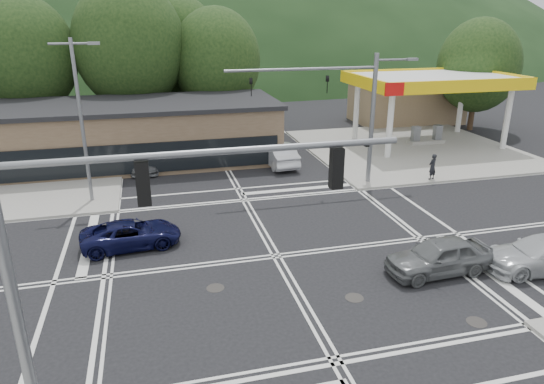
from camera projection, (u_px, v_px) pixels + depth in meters
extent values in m
plane|color=black|center=(276.00, 256.00, 21.49)|extent=(120.00, 120.00, 0.00)
cube|color=gray|center=(410.00, 148.00, 38.61)|extent=(16.00, 16.00, 0.15)
cylinder|color=silver|center=(390.00, 126.00, 35.26)|extent=(0.44, 0.44, 5.00)
cylinder|color=silver|center=(356.00, 111.00, 40.72)|extent=(0.44, 0.44, 5.00)
cylinder|color=silver|center=(507.00, 119.00, 37.59)|extent=(0.44, 0.44, 5.00)
cylinder|color=silver|center=(461.00, 106.00, 43.05)|extent=(0.44, 0.44, 5.00)
cube|color=silver|center=(433.00, 80.00, 38.19)|extent=(12.00, 8.00, 0.60)
cube|color=yellow|center=(463.00, 86.00, 34.55)|extent=(12.20, 0.25, 0.90)
cube|color=yellow|center=(407.00, 74.00, 41.83)|extent=(12.20, 0.25, 0.90)
cube|color=yellow|center=(362.00, 82.00, 36.80)|extent=(0.25, 8.20, 0.90)
cube|color=yellow|center=(498.00, 77.00, 39.59)|extent=(0.25, 8.20, 0.90)
cube|color=red|center=(394.00, 89.00, 33.14)|extent=(1.40, 0.12, 0.90)
cube|color=gray|center=(426.00, 142.00, 39.92)|extent=(3.00, 1.00, 0.30)
cube|color=slate|center=(416.00, 134.00, 39.45)|extent=(0.60, 0.50, 1.30)
cube|color=slate|center=(437.00, 133.00, 39.92)|extent=(0.60, 0.50, 1.30)
cube|color=#846B4F|center=(406.00, 102.00, 48.25)|extent=(10.00, 6.00, 3.80)
cube|color=brown|center=(107.00, 136.00, 34.41)|extent=(24.00, 8.00, 4.00)
ellipsoid|color=black|center=(169.00, 66.00, 103.40)|extent=(252.00, 126.00, 140.00)
cylinder|color=#382619|center=(34.00, 116.00, 39.24)|extent=(0.50, 0.50, 4.84)
ellipsoid|color=black|center=(24.00, 55.00, 37.62)|extent=(8.00, 8.00, 9.20)
cylinder|color=#382619|center=(136.00, 108.00, 41.03)|extent=(0.50, 0.50, 5.28)
ellipsoid|color=black|center=(129.00, 45.00, 39.26)|extent=(9.00, 9.00, 10.35)
cylinder|color=#382619|center=(218.00, 110.00, 42.81)|extent=(0.50, 0.50, 4.40)
ellipsoid|color=black|center=(216.00, 60.00, 41.34)|extent=(7.60, 7.60, 8.74)
cylinder|color=#382619|center=(180.00, 102.00, 45.67)|extent=(0.50, 0.50, 4.84)
ellipsoid|color=black|center=(177.00, 49.00, 44.05)|extent=(8.40, 8.40, 9.66)
cylinder|color=#382619|center=(472.00, 109.00, 44.60)|extent=(0.50, 0.50, 3.96)
ellipsoid|color=black|center=(478.00, 65.00, 43.28)|extent=(7.20, 7.20, 8.28)
cylinder|color=slate|center=(82.00, 125.00, 26.16)|extent=(0.20, 0.20, 9.00)
cylinder|color=slate|center=(71.00, 44.00, 24.72)|extent=(2.20, 0.12, 0.12)
cube|color=slate|center=(94.00, 43.00, 24.97)|extent=(0.60, 0.25, 0.15)
cylinder|color=slate|center=(372.00, 121.00, 29.49)|extent=(0.28, 0.28, 8.00)
cylinder|color=slate|center=(303.00, 69.00, 27.34)|extent=(9.00, 0.16, 0.16)
imported|color=black|center=(327.00, 84.00, 28.00)|extent=(0.16, 0.20, 1.00)
imported|color=black|center=(251.00, 87.00, 26.95)|extent=(0.16, 0.20, 1.00)
cylinder|color=slate|center=(395.00, 60.00, 28.54)|extent=(2.40, 0.12, 0.12)
cube|color=slate|center=(412.00, 59.00, 28.79)|extent=(0.70, 0.30, 0.15)
cube|color=black|center=(367.00, 144.00, 29.91)|extent=(0.25, 0.30, 0.35)
cylinder|color=slate|center=(14.00, 305.00, 10.74)|extent=(0.28, 0.28, 8.00)
cylinder|color=slate|center=(210.00, 152.00, 10.69)|extent=(9.00, 0.16, 0.16)
cube|color=black|center=(143.00, 183.00, 10.55)|extent=(0.30, 0.25, 1.00)
cube|color=black|center=(336.00, 168.00, 11.60)|extent=(0.30, 0.25, 1.00)
imported|color=black|center=(131.00, 234.00, 22.19)|extent=(4.64, 2.47, 1.24)
imported|color=#5C5F61|center=(439.00, 256.00, 19.86)|extent=(4.51, 1.99, 1.51)
imported|color=#B1B4B8|center=(544.00, 254.00, 20.11)|extent=(5.19, 2.59, 1.45)
imported|color=silver|center=(278.00, 154.00, 34.35)|extent=(2.04, 5.02, 1.62)
imported|color=white|center=(282.00, 151.00, 35.05)|extent=(2.53, 4.87, 1.58)
imported|color=slate|center=(145.00, 160.00, 33.40)|extent=(1.98, 4.63, 1.33)
imported|color=black|center=(432.00, 167.00, 30.84)|extent=(0.71, 0.60, 1.67)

